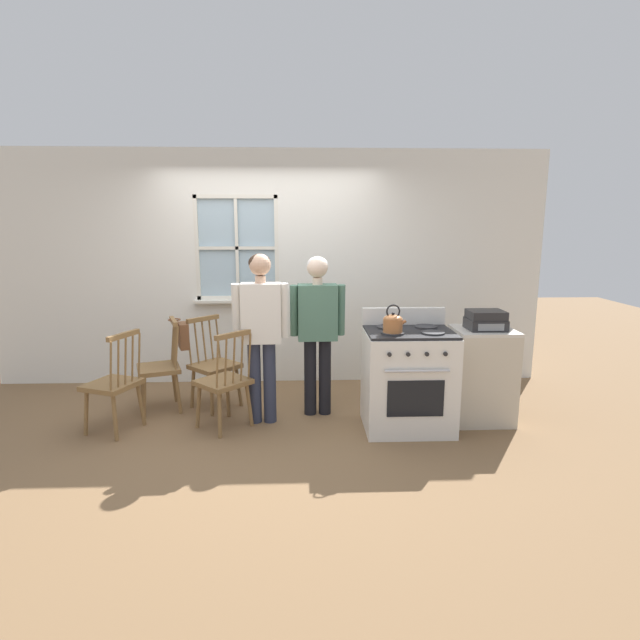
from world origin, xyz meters
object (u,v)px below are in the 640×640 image
Objects in this scene: person_elderly_left at (261,323)px; kettle at (393,323)px; side_counter at (481,375)px; stereo at (486,320)px; chair_center_cluster at (114,385)px; chair_near_wall at (225,383)px; potted_plant at (255,294)px; chair_by_window at (161,368)px; handbag at (183,335)px; person_teen_center at (317,321)px; stove at (408,378)px; chair_near_stove at (214,366)px.

person_elderly_left reaches higher than kettle.
side_counter is (2.09, -0.03, -0.52)m from person_elderly_left.
chair_center_cluster is at bearing -178.20° from stereo.
chair_near_wall is 1.04× the size of side_counter.
side_counter is 0.54m from stereo.
potted_plant is 0.76× the size of stereo.
chair_by_window and handbag have the same top height.
person_teen_center is 6.08× the size of potted_plant.
kettle is at bearing 108.43° from chair_center_cluster.
person_teen_center reaches higher than side_counter.
stove is 3.19× the size of stereo.
person_teen_center is (0.87, 0.31, 0.51)m from chair_near_wall.
stove is 0.91m from stereo.
chair_by_window is at bearing 141.24° from chair_near_stove.
chair_near_wall is at bearing -49.06° from handbag.
chair_near_stove is at bearing -115.60° from potted_plant.
chair_near_stove is at bearing 162.04° from stove.
chair_near_wall is 3.62× the size of potted_plant.
chair_near_wall is 0.60× the size of person_teen_center.
person_teen_center is at bearing -55.63° from potted_plant.
stereo is (2.92, -0.49, 0.23)m from handbag.
stereo is at bearing 113.76° from chair_center_cluster.
person_elderly_left is 1.21m from potted_plant.
person_elderly_left is at bearing 178.58° from stereo.
person_teen_center reaches higher than stereo.
handbag is (-0.83, 0.44, -0.21)m from person_elderly_left.
handbag is at bearing 131.58° from chair_near_stove.
person_teen_center reaches higher than chair_center_cluster.
potted_plant is 2.64m from side_counter.
person_elderly_left reaches higher than stereo.
stove reaches higher than chair_near_stove.
potted_plant is (-1.33, 1.51, 0.04)m from kettle.
chair_center_cluster is at bearing 179.52° from stove.
chair_by_window is at bearing 167.33° from stove.
side_counter is at bearing -9.12° from handbag.
stereo reaches higher than chair_near_stove.
chair_near_stove is 3.04× the size of handbag.
kettle reaches higher than chair_by_window.
chair_by_window is 0.86m from chair_near_wall.
person_elderly_left reaches higher than chair_by_window.
handbag is (-2.00, 0.75, -0.26)m from kettle.
chair_near_wall is 3.78× the size of kettle.
person_elderly_left is 1.45m from stove.
chair_by_window is 0.52m from chair_near_stove.
side_counter is (0.74, 0.15, -0.02)m from stove.
person_elderly_left is at bearing -82.39° from potted_plant.
chair_center_cluster is 1.90m from potted_plant.
person_teen_center is at bearing 153.97° from chair_near_wall.
chair_by_window is at bearing -160.00° from handbag.
kettle is 0.73× the size of stereo.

